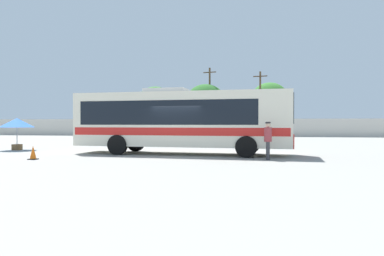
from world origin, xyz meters
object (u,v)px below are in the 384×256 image
Objects in this scene: parked_car_second_silver at (173,130)px; utility_pole_near at (210,100)px; attendant_by_bus_door at (268,138)px; utility_pole_far at (260,102)px; parked_car_leftmost_dark_blue at (120,130)px; parked_car_third_red at (218,130)px; roadside_tree_right at (270,98)px; vendor_umbrella_near_gate_blue at (17,123)px; roadside_tree_midleft at (156,103)px; roadside_tree_left at (90,108)px; roadside_tree_midright at (206,101)px; traffic_cone_on_apron at (33,153)px; coach_bus_cream_red at (179,119)px.

utility_pole_near is (3.78, 5.65, 3.91)m from parked_car_second_silver.
attendant_by_bus_door is 31.08m from utility_pole_far.
parked_car_leftmost_dark_blue is at bearing 123.09° from attendant_by_bus_door.
attendant_by_bus_door reaches higher than parked_car_third_red.
parked_car_leftmost_dark_blue is 0.58× the size of roadside_tree_right.
roadside_tree_midleft is (1.02, 28.39, 2.86)m from vendor_umbrella_near_gate_blue.
roadside_tree_midleft is (-9.17, 5.79, 3.69)m from parked_car_third_red.
roadside_tree_left is (-14.61, 8.55, 3.13)m from parked_car_second_silver.
roadside_tree_midright reaches higher than roadside_tree_midleft.
utility_pole_near is at bearing -2.19° from roadside_tree_midleft.
roadside_tree_right is at bearing 87.25° from attendant_by_bus_door.
parked_car_third_red is at bearing 1.61° from parked_car_second_silver.
utility_pole_near is 18.63m from roadside_tree_left.
roadside_tree_midright is (17.85, -3.08, 0.70)m from roadside_tree_left.
parked_car_third_red is 0.67× the size of roadside_tree_midright.
parked_car_third_red is 0.81× the size of roadside_tree_left.
roadside_tree_midright reaches higher than roadside_tree_left.
parked_car_third_red is 0.55× the size of utility_pole_far.
roadside_tree_left is 18.13m from roadside_tree_midright.
roadside_tree_left is 0.80× the size of roadside_tree_right.
roadside_tree_left is at bearing 111.51° from traffic_cone_on_apron.
roadside_tree_right is at bearing -3.16° from roadside_tree_left.
roadside_tree_right reaches higher than traffic_cone_on_apron.
traffic_cone_on_apron is (4.40, -5.10, -1.32)m from vendor_umbrella_near_gate_blue.
coach_bus_cream_red is at bearing -72.47° from roadside_tree_midleft.
parked_car_second_silver is at bearing 89.21° from traffic_cone_on_apron.
vendor_umbrella_near_gate_blue is 29.21m from roadside_tree_midright.
roadside_tree_midleft is at bearing -13.53° from roadside_tree_left.
traffic_cone_on_apron is (-0.38, -27.56, -0.49)m from parked_car_second_silver.
parked_car_third_red is (-0.16, 23.74, -1.07)m from coach_bus_cream_red.
parked_car_leftmost_dark_blue is at bearing -149.28° from utility_pole_near.
attendant_by_bus_door is 30.42m from parked_car_leftmost_dark_blue.
utility_pole_near is 1.28× the size of roadside_tree_right.
coach_bus_cream_red is at bearing 152.47° from attendant_by_bus_door.
vendor_umbrella_near_gate_blue is 22.07m from parked_car_leftmost_dark_blue.
parked_car_second_silver reaches higher than traffic_cone_on_apron.
parked_car_second_silver is 27.56m from traffic_cone_on_apron.
roadside_tree_left is at bearing 176.84° from roadside_tree_right.
coach_bus_cream_red is 29.44m from utility_pole_near.
traffic_cone_on_apron is (-12.06, -34.66, -4.72)m from roadside_tree_right.
coach_bus_cream_red is at bearing -85.43° from roadside_tree_midright.
roadside_tree_left is at bearing 125.60° from attendant_by_bus_door.
attendant_by_bus_door is (4.52, -2.36, -0.89)m from coach_bus_cream_red.
utility_pole_far is (15.18, 27.40, 2.69)m from vendor_umbrella_near_gate_blue.
parked_car_third_red is at bearing -67.85° from roadside_tree_midright.
attendant_by_bus_door is 0.42× the size of parked_car_leftmost_dark_blue.
parked_car_second_silver is at bearing 77.97° from vendor_umbrella_near_gate_blue.
attendant_by_bus_door is 10.62m from traffic_cone_on_apron.
roadside_tree_midleft is at bearing 66.70° from parked_car_leftmost_dark_blue.
coach_bus_cream_red is 31.08m from roadside_tree_midleft.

